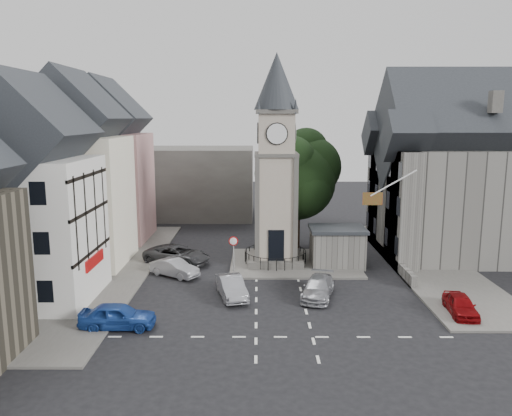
{
  "coord_description": "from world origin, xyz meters",
  "views": [
    {
      "loc": [
        -1.42,
        -30.28,
        11.45
      ],
      "look_at": [
        -1.53,
        5.0,
        5.06
      ],
      "focal_mm": 35.0,
      "sensor_mm": 36.0,
      "label": 1
    }
  ],
  "objects_px": {
    "car_east_red": "(460,305)",
    "car_west_blue": "(118,316)",
    "pedestrian": "(422,256)",
    "clock_tower": "(276,162)",
    "stone_shelter": "(337,247)"
  },
  "relations": [
    {
      "from": "car_east_red",
      "to": "car_west_blue",
      "type": "bearing_deg",
      "value": -168.95
    },
    {
      "from": "car_west_blue",
      "to": "pedestrian",
      "type": "height_order",
      "value": "pedestrian"
    },
    {
      "from": "clock_tower",
      "to": "stone_shelter",
      "type": "relative_size",
      "value": 3.78
    },
    {
      "from": "pedestrian",
      "to": "car_west_blue",
      "type": "bearing_deg",
      "value": 3.22
    },
    {
      "from": "clock_tower",
      "to": "car_east_red",
      "type": "bearing_deg",
      "value": -44.69
    },
    {
      "from": "clock_tower",
      "to": "pedestrian",
      "type": "xyz_separation_m",
      "value": [
        11.5,
        -0.37,
        -7.33
      ]
    },
    {
      "from": "stone_shelter",
      "to": "car_east_red",
      "type": "bearing_deg",
      "value": -60.01
    },
    {
      "from": "car_west_blue",
      "to": "pedestrian",
      "type": "bearing_deg",
      "value": -60.49
    },
    {
      "from": "stone_shelter",
      "to": "car_west_blue",
      "type": "xyz_separation_m",
      "value": [
        -13.92,
        -11.87,
        -0.84
      ]
    },
    {
      "from": "clock_tower",
      "to": "car_west_blue",
      "type": "bearing_deg",
      "value": -126.43
    },
    {
      "from": "clock_tower",
      "to": "car_west_blue",
      "type": "xyz_separation_m",
      "value": [
        -9.12,
        -12.36,
        -7.41
      ]
    },
    {
      "from": "stone_shelter",
      "to": "car_west_blue",
      "type": "distance_m",
      "value": 18.31
    },
    {
      "from": "stone_shelter",
      "to": "pedestrian",
      "type": "bearing_deg",
      "value": 1.04
    },
    {
      "from": "clock_tower",
      "to": "car_east_red",
      "type": "distance_m",
      "value": 16.6
    },
    {
      "from": "clock_tower",
      "to": "stone_shelter",
      "type": "bearing_deg",
      "value": -5.84
    }
  ]
}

